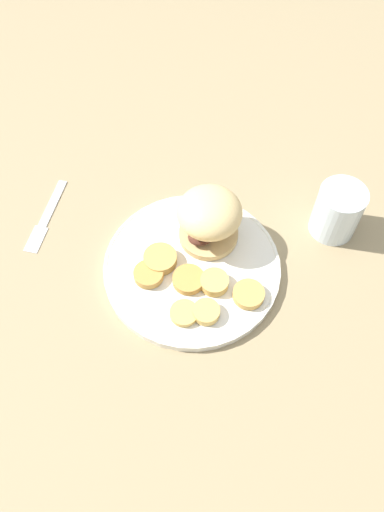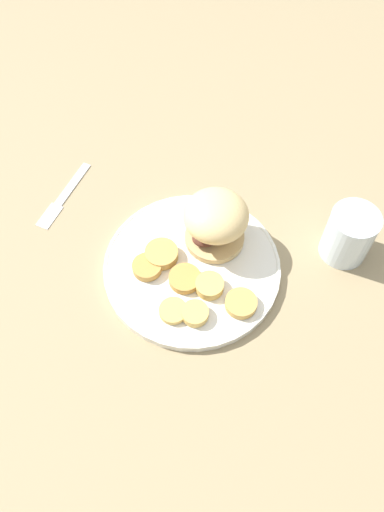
% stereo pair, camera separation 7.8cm
% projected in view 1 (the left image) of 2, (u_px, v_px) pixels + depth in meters
% --- Properties ---
extents(ground_plane, '(4.00, 4.00, 0.00)m').
position_uv_depth(ground_plane, '(192.00, 269.00, 0.82)').
color(ground_plane, '#937F5B').
extents(dinner_plate, '(0.29, 0.29, 0.02)m').
position_uv_depth(dinner_plate, '(192.00, 266.00, 0.81)').
color(dinner_plate, white).
rests_on(dinner_plate, ground_plane).
extents(sandwich, '(0.10, 0.10, 0.10)m').
position_uv_depth(sandwich, '(209.00, 217.00, 0.79)').
color(sandwich, tan).
rests_on(sandwich, dinner_plate).
extents(potato_round_0, '(0.04, 0.04, 0.01)m').
position_uv_depth(potato_round_0, '(206.00, 312.00, 0.75)').
color(potato_round_0, tan).
rests_on(potato_round_0, dinner_plate).
extents(potato_round_1, '(0.04, 0.04, 0.02)m').
position_uv_depth(potato_round_1, '(214.00, 282.00, 0.77)').
color(potato_round_1, tan).
rests_on(potato_round_1, dinner_plate).
extents(potato_round_2, '(0.05, 0.05, 0.01)m').
position_uv_depth(potato_round_2, '(249.00, 294.00, 0.77)').
color(potato_round_2, tan).
rests_on(potato_round_2, dinner_plate).
extents(potato_round_3, '(0.04, 0.04, 0.01)m').
position_uv_depth(potato_round_3, '(184.00, 313.00, 0.75)').
color(potato_round_3, tan).
rests_on(potato_round_3, dinner_plate).
extents(potato_round_4, '(0.05, 0.05, 0.01)m').
position_uv_depth(potato_round_4, '(188.00, 279.00, 0.78)').
color(potato_round_4, '#BC8942').
rests_on(potato_round_4, dinner_plate).
extents(potato_round_5, '(0.05, 0.05, 0.01)m').
position_uv_depth(potato_round_5, '(149.00, 274.00, 0.78)').
color(potato_round_5, '#BC8942').
rests_on(potato_round_5, dinner_plate).
extents(potato_round_6, '(0.05, 0.05, 0.02)m').
position_uv_depth(potato_round_6, '(160.00, 259.00, 0.80)').
color(potato_round_6, tan).
rests_on(potato_round_6, dinner_plate).
extents(fork, '(0.14, 0.11, 0.00)m').
position_uv_depth(fork, '(47.00, 216.00, 0.87)').
color(fork, silver).
rests_on(fork, ground_plane).
extents(drinking_glass, '(0.08, 0.08, 0.09)m').
position_uv_depth(drinking_glass, '(337.00, 211.00, 0.82)').
color(drinking_glass, silver).
rests_on(drinking_glass, ground_plane).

